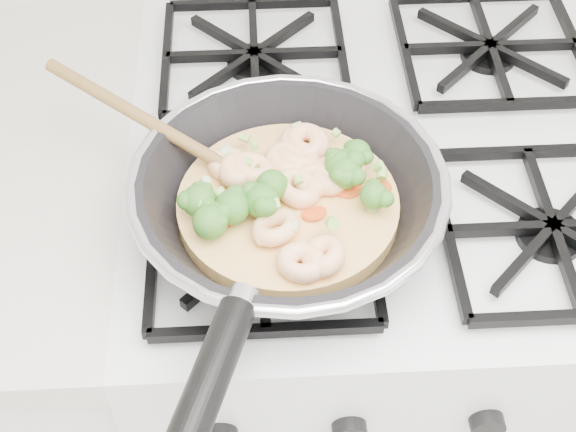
{
  "coord_description": "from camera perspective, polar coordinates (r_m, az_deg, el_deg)",
  "views": [
    {
      "loc": [
        -0.15,
        1.02,
        1.56
      ],
      "look_at": [
        -0.12,
        1.57,
        0.93
      ],
      "focal_mm": 50.95,
      "sensor_mm": 36.0,
      "label": 1
    }
  ],
  "objects": [
    {
      "name": "stove",
      "position": [
        1.3,
        5.15,
        -8.99
      ],
      "size": [
        0.6,
        0.6,
        0.92
      ],
      "color": "silver",
      "rests_on": "ground"
    },
    {
      "name": "skillet",
      "position": [
        0.81,
        -0.16,
        1.21
      ],
      "size": [
        0.41,
        0.47,
        0.1
      ],
      "rotation": [
        0.0,
        0.0,
        0.04
      ],
      "color": "black",
      "rests_on": "stove"
    }
  ]
}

